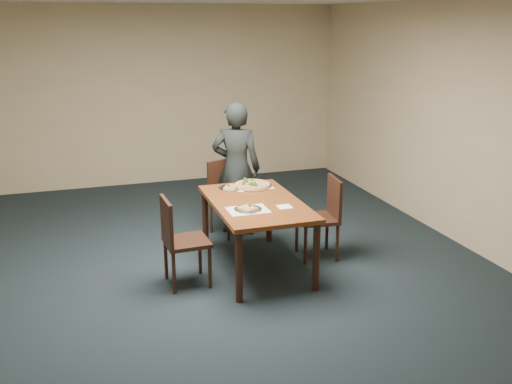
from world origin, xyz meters
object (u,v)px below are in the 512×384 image
object	(u,v)px
chair_far	(227,192)
diner	(236,168)
chair_right	(324,213)
slice_plate_far	(231,187)
chair_left	(179,237)
dining_table	(256,210)
pizza_pan	(252,185)
slice_plate_near	(248,209)

from	to	relation	value
chair_far	diner	world-z (taller)	diner
diner	chair_right	bearing A→B (deg)	147.22
chair_right	diner	xyz separation A→B (m)	(-0.70, 1.07, 0.30)
chair_far	diner	bearing A→B (deg)	-24.77
chair_right	slice_plate_far	world-z (taller)	chair_right
chair_left	diner	bearing A→B (deg)	-39.84
dining_table	slice_plate_far	bearing A→B (deg)	103.01
chair_far	slice_plate_far	size ratio (longest dim) A/B	3.25
chair_right	pizza_pan	world-z (taller)	chair_right
chair_far	slice_plate_far	distance (m)	0.67
chair_far	slice_plate_near	size ratio (longest dim) A/B	3.25
dining_table	slice_plate_far	world-z (taller)	slice_plate_far
diner	pizza_pan	size ratio (longest dim) A/B	3.73
diner	slice_plate_near	size ratio (longest dim) A/B	5.83
chair_left	chair_right	bearing A→B (deg)	-85.48
dining_table	chair_right	xyz separation A→B (m)	(0.81, 0.07, -0.14)
diner	chair_far	bearing A→B (deg)	20.30
chair_right	pizza_pan	distance (m)	0.87
dining_table	chair_left	world-z (taller)	chair_left
slice_plate_far	chair_left	bearing A→B (deg)	-136.74
pizza_pan	slice_plate_near	distance (m)	0.83
chair_left	diner	xyz separation A→B (m)	(0.96, 1.29, 0.30)
dining_table	chair_left	bearing A→B (deg)	-169.70
diner	slice_plate_far	distance (m)	0.65
dining_table	chair_far	bearing A→B (deg)	90.11
diner	slice_plate_near	world-z (taller)	diner
dining_table	diner	size ratio (longest dim) A/B	0.92
dining_table	chair_far	xyz separation A→B (m)	(-0.00, 1.14, -0.14)
pizza_pan	slice_plate_far	world-z (taller)	pizza_pan
chair_left	diner	world-z (taller)	diner
dining_table	chair_left	xyz separation A→B (m)	(-0.85, -0.15, -0.14)
pizza_pan	slice_plate_far	size ratio (longest dim) A/B	1.56
slice_plate_near	pizza_pan	bearing A→B (deg)	69.39
chair_left	chair_right	world-z (taller)	same
chair_right	slice_plate_near	size ratio (longest dim) A/B	3.25
chair_left	chair_right	xyz separation A→B (m)	(1.66, 0.22, 0.00)
chair_right	pizza_pan	xyz separation A→B (m)	(-0.69, 0.47, 0.26)
chair_right	slice_plate_near	bearing A→B (deg)	-65.43
chair_right	slice_plate_near	world-z (taller)	chair_right
chair_right	diner	world-z (taller)	diner
chair_far	diner	size ratio (longest dim) A/B	0.56
chair_right	slice_plate_far	xyz separation A→B (m)	(-0.94, 0.47, 0.25)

